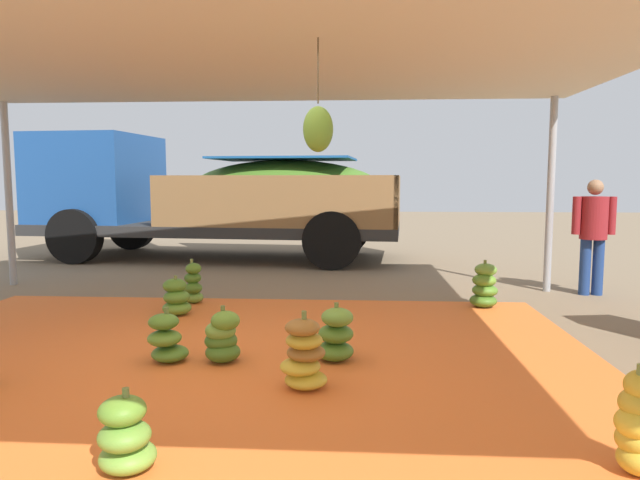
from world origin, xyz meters
TOP-DOWN VIEW (x-y plane):
  - ground_plane at (0.00, 3.00)m, footprint 40.00×40.00m
  - tarp_orange at (0.00, 0.00)m, footprint 6.56×4.97m
  - tent_canopy at (0.01, -0.09)m, footprint 8.00×7.00m
  - banana_bunch_0 at (-0.81, 2.19)m, footprint 0.33×0.34m
  - banana_bunch_1 at (0.81, -0.58)m, footprint 0.46×0.43m
  - banana_bunch_2 at (-0.00, -1.85)m, footprint 0.37×0.39m
  - banana_bunch_3 at (-0.39, -0.06)m, footprint 0.39×0.37m
  - banana_bunch_4 at (1.01, 0.06)m, footprint 0.44×0.45m
  - banana_bunch_5 at (2.63, -1.69)m, footprint 0.31×0.32m
  - banana_bunch_6 at (0.07, -0.03)m, footprint 0.40×0.40m
  - banana_bunch_7 at (2.72, 2.22)m, footprint 0.43×0.44m
  - banana_bunch_8 at (-0.83, 1.57)m, footprint 0.36×0.37m
  - cargo_truck_main at (-1.70, 6.34)m, footprint 7.13×2.98m
  - worker_0 at (4.30, 3.08)m, footprint 0.56×0.34m

SIDE VIEW (x-z plane):
  - ground_plane at x=0.00m, z-range 0.00..0.00m
  - tarp_orange at x=0.00m, z-range 0.00..0.01m
  - banana_bunch_3 at x=-0.39m, z-range -0.03..0.42m
  - banana_bunch_2 at x=0.00m, z-range -0.03..0.42m
  - banana_bunch_8 at x=-0.83m, z-range -0.03..0.43m
  - banana_bunch_6 at x=0.07m, z-range -0.02..0.45m
  - banana_bunch_4 at x=1.01m, z-range -0.03..0.47m
  - banana_bunch_0 at x=-0.81m, z-range -0.03..0.52m
  - banana_bunch_1 at x=0.81m, z-range -0.04..0.53m
  - banana_bunch_7 at x=2.72m, z-range -0.03..0.53m
  - banana_bunch_5 at x=2.63m, z-range -0.03..0.56m
  - worker_0 at x=4.30m, z-range 0.13..1.65m
  - cargo_truck_main at x=-1.70m, z-range 0.04..2.44m
  - tent_canopy at x=0.01m, z-range 1.26..3.95m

